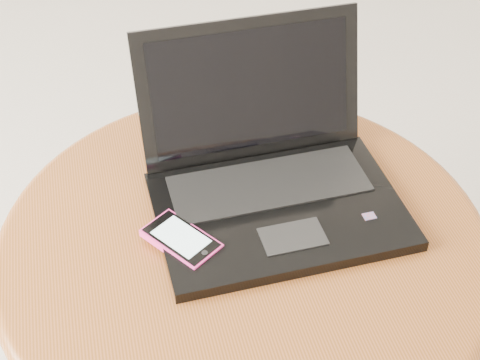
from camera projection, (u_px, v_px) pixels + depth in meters
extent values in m
cylinder|color=#502F19|center=(243.00, 347.00, 1.13)|extent=(0.11, 0.11, 0.48)
cylinder|color=brown|center=(244.00, 239.00, 0.96)|extent=(0.66, 0.66, 0.03)
torus|color=brown|center=(244.00, 239.00, 0.96)|extent=(0.69, 0.69, 0.03)
cube|color=black|center=(279.00, 211.00, 0.97)|extent=(0.35, 0.24, 0.02)
cube|color=black|center=(269.00, 184.00, 0.99)|extent=(0.29, 0.11, 0.00)
cube|color=black|center=(293.00, 236.00, 0.92)|extent=(0.09, 0.05, 0.00)
cube|color=red|center=(369.00, 216.00, 0.94)|extent=(0.02, 0.01, 0.00)
cube|color=black|center=(251.00, 89.00, 1.00)|extent=(0.33, 0.07, 0.20)
cube|color=black|center=(251.00, 90.00, 1.00)|extent=(0.30, 0.06, 0.17)
cube|color=black|center=(197.00, 236.00, 0.93)|extent=(0.10, 0.12, 0.01)
cube|color=#A61334|center=(173.00, 217.00, 0.95)|extent=(0.05, 0.03, 0.00)
cube|color=#FF3597|center=(181.00, 240.00, 0.91)|extent=(0.11, 0.12, 0.01)
cube|color=black|center=(181.00, 237.00, 0.91)|extent=(0.10, 0.11, 0.00)
cube|color=silver|center=(181.00, 237.00, 0.91)|extent=(0.08, 0.08, 0.00)
cylinder|color=black|center=(205.00, 253.00, 0.89)|extent=(0.01, 0.01, 0.00)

